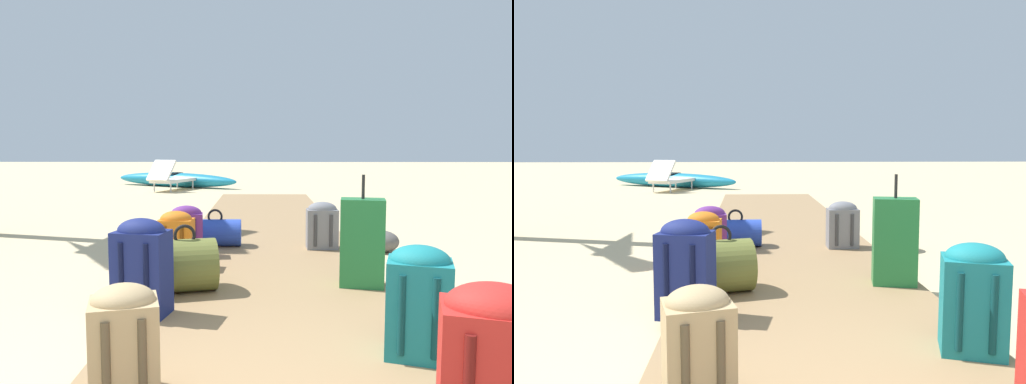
# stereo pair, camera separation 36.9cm
# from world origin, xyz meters

# --- Properties ---
(ground_plane) EXTENTS (60.00, 60.00, 0.00)m
(ground_plane) POSITION_xyz_m (0.00, 3.96, 0.00)
(ground_plane) COLOR #D1BA8C
(boardwalk) EXTENTS (1.84, 9.89, 0.08)m
(boardwalk) POSITION_xyz_m (0.00, 4.95, 0.04)
(boardwalk) COLOR #9E7A51
(boardwalk) RESTS_ON ground
(duffel_bag_olive) EXTENTS (0.54, 0.49, 0.50)m
(duffel_bag_olive) POSITION_xyz_m (-0.62, 2.61, 0.28)
(duffel_bag_olive) COLOR olive
(duffel_bag_olive) RESTS_ON boardwalk
(suitcase_green) EXTENTS (0.36, 0.27, 0.86)m
(suitcase_green) POSITION_xyz_m (0.71, 2.77, 0.42)
(suitcase_green) COLOR #237538
(suitcase_green) RESTS_ON boardwalk
(backpack_grey) EXTENTS (0.32, 0.24, 0.49)m
(backpack_grey) POSITION_xyz_m (0.57, 4.14, 0.34)
(backpack_grey) COLOR slate
(backpack_grey) RESTS_ON boardwalk
(backpack_teal) EXTENTS (0.38, 0.34, 0.58)m
(backpack_teal) POSITION_xyz_m (0.74, 1.50, 0.38)
(backpack_teal) COLOR #197A7F
(backpack_teal) RESTS_ON boardwalk
(backpack_tan) EXTENTS (0.34, 0.31, 0.50)m
(backpack_tan) POSITION_xyz_m (-0.63, 1.05, 0.34)
(backpack_tan) COLOR tan
(backpack_tan) RESTS_ON boardwalk
(backpack_navy) EXTENTS (0.37, 0.30, 0.62)m
(backpack_navy) POSITION_xyz_m (-0.81, 2.10, 0.41)
(backpack_navy) COLOR navy
(backpack_navy) RESTS_ON boardwalk
(backpack_purple) EXTENTS (0.33, 0.23, 0.49)m
(backpack_purple) POSITION_xyz_m (-0.79, 3.78, 0.34)
(backpack_purple) COLOR #6B2D84
(backpack_purple) RESTS_ON boardwalk
(duffel_bag_blue) EXTENTS (0.55, 0.29, 0.40)m
(duffel_bag_blue) POSITION_xyz_m (-0.56, 4.25, 0.23)
(duffel_bag_blue) COLOR #2847B7
(duffel_bag_blue) RESTS_ON boardwalk
(backpack_orange) EXTENTS (0.31, 0.26, 0.50)m
(backpack_orange) POSITION_xyz_m (-0.81, 3.32, 0.34)
(backpack_orange) COLOR orange
(backpack_orange) RESTS_ON boardwalk
(lounge_chair) EXTENTS (1.11, 1.64, 0.80)m
(lounge_chair) POSITION_xyz_m (-2.40, 11.61, 0.33)
(lounge_chair) COLOR white
(lounge_chair) RESTS_ON ground
(kayak) EXTENTS (3.86, 2.35, 0.40)m
(kayak) POSITION_xyz_m (-2.53, 12.85, 0.20)
(kayak) COLOR teal
(kayak) RESTS_ON ground
(rock_right_mid) EXTENTS (0.50, 0.51, 0.23)m
(rock_right_mid) POSITION_xyz_m (1.25, 4.36, 0.12)
(rock_right_mid) COLOR #5B5651
(rock_right_mid) RESTS_ON ground
(rock_left_far) EXTENTS (0.25, 0.25, 0.14)m
(rock_left_far) POSITION_xyz_m (-1.19, 5.72, 0.07)
(rock_left_far) COLOR #5B5651
(rock_left_far) RESTS_ON ground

